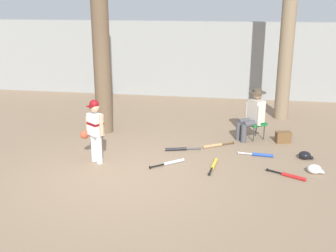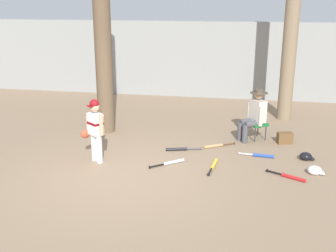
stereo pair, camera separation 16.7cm
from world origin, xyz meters
TOP-DOWN VIEW (x-y plane):
  - ground_plane at (0.00, 0.00)m, footprint 60.00×60.00m
  - concrete_back_wall at (0.00, 6.89)m, footprint 18.00×0.36m
  - tree_near_player at (-1.20, 2.59)m, footprint 0.59×0.59m
  - tree_behind_spectator at (3.25, 4.58)m, footprint 0.60×0.60m
  - young_ballplayer at (-0.74, 0.62)m, footprint 0.60×0.39m
  - folding_stool at (2.49, 2.65)m, footprint 0.56×0.56m
  - seated_spectator at (2.41, 2.60)m, footprint 0.65×0.60m
  - handbag_beside_stool at (3.12, 2.47)m, footprint 0.38×0.27m
  - bat_blue_youth at (2.57, 1.50)m, footprint 0.74×0.13m
  - bat_black_composite at (0.82, 1.55)m, footprint 0.77×0.27m
  - bat_yellow_trainer at (1.64, 0.79)m, footprint 0.15×0.80m
  - bat_wood_tan at (1.59, 1.92)m, footprint 0.69×0.47m
  - bat_red_barrel at (3.09, 0.48)m, footprint 0.71×0.42m
  - bat_aluminum_silver at (0.78, 0.75)m, footprint 0.64×0.56m
  - batting_helmet_white at (3.56, 0.78)m, footprint 0.31×0.24m
  - batting_helmet_black at (3.48, 1.51)m, footprint 0.30×0.23m

SIDE VIEW (x-z plane):
  - ground_plane at x=0.00m, z-range 0.00..0.00m
  - bat_red_barrel at x=3.09m, z-range 0.00..0.07m
  - bat_blue_youth at x=2.57m, z-range 0.00..0.07m
  - bat_black_composite at x=0.82m, z-range 0.00..0.07m
  - bat_yellow_trainer at x=1.64m, z-range 0.00..0.07m
  - bat_wood_tan at x=1.59m, z-range 0.00..0.07m
  - bat_aluminum_silver at x=0.78m, z-range 0.00..0.07m
  - batting_helmet_black at x=3.48m, z-range -0.01..0.16m
  - batting_helmet_white at x=3.56m, z-range -0.01..0.17m
  - handbag_beside_stool at x=3.12m, z-range 0.00..0.26m
  - folding_stool at x=2.49m, z-range 0.16..0.57m
  - seated_spectator at x=2.41m, z-range 0.04..1.24m
  - young_ballplayer at x=-0.74m, z-range 0.09..1.40m
  - concrete_back_wall at x=0.00m, z-range 0.00..2.48m
  - tree_behind_spectator at x=3.25m, z-range -0.31..4.32m
  - tree_near_player at x=-1.20m, z-range -0.30..4.84m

